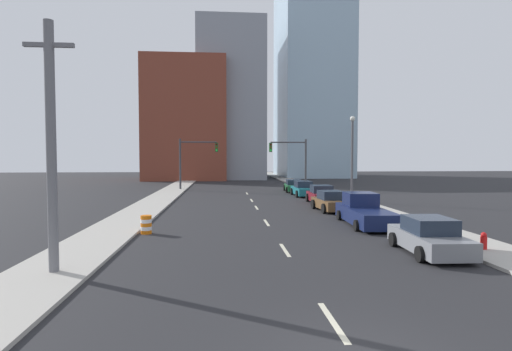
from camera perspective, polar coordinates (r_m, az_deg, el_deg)
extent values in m
cube|color=#ADA89E|center=(54.86, -10.90, -1.47)|extent=(2.95, 94.38, 0.13)
cube|color=#ADA89E|center=(55.67, 6.73, -1.38)|extent=(2.95, 94.38, 0.13)
cube|color=beige|center=(10.37, 10.90, -19.78)|extent=(0.16, 2.40, 0.01)
cube|color=beige|center=(17.29, 4.14, -10.56)|extent=(0.16, 2.40, 0.01)
cube|color=beige|center=(24.21, 1.51, -6.74)|extent=(0.16, 2.40, 0.01)
cube|color=beige|center=(31.26, 0.07, -4.61)|extent=(0.16, 2.40, 0.01)
cube|color=beige|center=(36.50, -0.64, -3.57)|extent=(0.16, 2.40, 0.01)
cube|color=beige|center=(43.42, -1.30, -2.58)|extent=(0.16, 2.40, 0.01)
cube|color=brown|center=(74.03, -9.78, 7.61)|extent=(14.00, 16.00, 20.81)
cube|color=gray|center=(78.15, -3.66, 10.05)|extent=(12.00, 20.00, 28.06)
cube|color=#99B7CC|center=(84.94, 7.88, 13.26)|extent=(13.00, 20.00, 39.28)
cylinder|color=#38383D|center=(48.68, -10.78, 1.57)|extent=(0.24, 0.24, 6.16)
cylinder|color=#38383D|center=(48.53, -8.24, 4.75)|extent=(4.36, 0.16, 0.16)
cube|color=#194C1E|center=(48.42, -5.65, 4.02)|extent=(0.34, 0.32, 1.10)
cylinder|color=#4C0C0C|center=(48.26, -5.66, 4.43)|extent=(0.22, 0.04, 0.22)
cylinder|color=#593F0C|center=(48.25, -5.65, 4.03)|extent=(0.22, 0.04, 0.22)
cylinder|color=#26E53F|center=(48.25, -5.65, 3.63)|extent=(0.22, 0.04, 0.22)
cylinder|color=#38383D|center=(49.47, 7.11, 1.61)|extent=(0.24, 0.24, 6.16)
cylinder|color=#38383D|center=(49.10, 4.63, 4.74)|extent=(4.36, 0.16, 0.16)
cube|color=#194C1E|center=(48.77, 2.10, 4.02)|extent=(0.34, 0.32, 1.10)
cylinder|color=#4C0C0C|center=(48.61, 2.12, 4.43)|extent=(0.22, 0.04, 0.22)
cylinder|color=#593F0C|center=(48.60, 2.12, 4.03)|extent=(0.22, 0.04, 0.22)
cylinder|color=#26E53F|center=(48.59, 2.12, 3.63)|extent=(0.22, 0.04, 0.22)
cylinder|color=slate|center=(14.82, -27.21, 3.33)|extent=(0.32, 0.32, 8.41)
cube|color=slate|center=(15.27, -27.49, 16.22)|extent=(1.60, 0.14, 0.14)
cylinder|color=orange|center=(21.52, -15.41, -7.77)|extent=(0.56, 0.56, 0.19)
cylinder|color=white|center=(21.49, -15.42, -7.27)|extent=(0.56, 0.56, 0.19)
cylinder|color=orange|center=(21.46, -15.42, -6.77)|extent=(0.56, 0.56, 0.19)
cylinder|color=white|center=(21.43, -15.43, -6.27)|extent=(0.56, 0.56, 0.19)
cylinder|color=orange|center=(21.40, -15.43, -5.77)|extent=(0.56, 0.56, 0.19)
cylinder|color=#4C4C51|center=(35.85, 13.56, 1.91)|extent=(0.20, 0.20, 7.08)
sphere|color=white|center=(36.01, 13.63, 7.91)|extent=(0.44, 0.44, 0.44)
cylinder|color=red|center=(19.28, 29.75, -8.55)|extent=(0.26, 0.26, 0.65)
sphere|color=red|center=(19.21, 29.77, -7.39)|extent=(0.23, 0.23, 0.23)
cube|color=slate|center=(18.00, 23.48, -8.57)|extent=(2.08, 4.45, 0.70)
cube|color=#1E2838|center=(17.89, 23.52, -6.48)|extent=(1.74, 2.04, 0.63)
cylinder|color=black|center=(18.89, 19.03, -8.62)|extent=(0.25, 0.63, 0.62)
cylinder|color=black|center=(19.65, 24.34, -8.28)|extent=(0.25, 0.63, 0.62)
cylinder|color=black|center=(16.45, 22.43, -10.35)|extent=(0.25, 0.63, 0.62)
cylinder|color=black|center=(17.32, 28.33, -9.82)|extent=(0.25, 0.63, 0.62)
cube|color=#141E47|center=(24.13, 15.29, -5.47)|extent=(2.29, 6.20, 0.83)
cube|color=#141E47|center=(24.90, 14.69, -3.31)|extent=(1.84, 1.92, 0.82)
cylinder|color=black|center=(25.70, 11.81, -5.57)|extent=(0.25, 0.62, 0.61)
cylinder|color=black|center=(26.27, 16.21, -5.44)|extent=(0.25, 0.62, 0.61)
cylinder|color=black|center=(22.09, 14.18, -6.94)|extent=(0.25, 0.62, 0.61)
cylinder|color=black|center=(22.75, 19.22, -6.73)|extent=(0.25, 0.62, 0.61)
cube|color=brown|center=(29.91, 10.65, -3.98)|extent=(2.06, 4.32, 0.66)
cube|color=#1E2838|center=(29.85, 10.66, -2.76)|extent=(1.71, 1.99, 0.62)
cylinder|color=black|center=(30.89, 8.20, -4.07)|extent=(0.26, 0.72, 0.71)
cylinder|color=black|center=(31.47, 11.52, -3.98)|extent=(0.26, 0.72, 0.71)
cylinder|color=black|center=(28.40, 9.68, -4.67)|extent=(0.26, 0.72, 0.71)
cylinder|color=black|center=(29.03, 13.25, -4.55)|extent=(0.26, 0.72, 0.71)
cube|color=maroon|center=(34.74, 9.31, -3.02)|extent=(2.04, 4.28, 0.70)
cube|color=#1E2838|center=(34.68, 9.32, -1.92)|extent=(1.73, 1.96, 0.65)
cylinder|color=black|center=(35.85, 7.34, -3.14)|extent=(0.25, 0.71, 0.71)
cylinder|color=black|center=(36.24, 10.39, -3.10)|extent=(0.25, 0.71, 0.71)
cylinder|color=black|center=(33.29, 8.13, -3.59)|extent=(0.25, 0.71, 0.71)
cylinder|color=black|center=(33.71, 11.39, -3.54)|extent=(0.25, 0.71, 0.71)
cube|color=#196B75|center=(40.81, 6.74, -2.17)|extent=(1.74, 4.78, 0.69)
cube|color=#1E2838|center=(40.76, 6.75, -1.24)|extent=(1.52, 2.15, 0.64)
cylinder|color=black|center=(42.11, 5.14, -2.28)|extent=(0.22, 0.70, 0.70)
cylinder|color=black|center=(42.45, 7.52, -2.25)|extent=(0.22, 0.70, 0.70)
cylinder|color=black|center=(39.20, 5.89, -2.64)|extent=(0.22, 0.70, 0.70)
cylinder|color=black|center=(39.58, 8.45, -2.61)|extent=(0.22, 0.70, 0.70)
cube|color=#1E6033|center=(45.96, 5.42, -1.70)|extent=(2.06, 4.63, 0.62)
cube|color=#1E2838|center=(45.92, 5.42, -0.96)|extent=(1.70, 2.13, 0.57)
cylinder|color=black|center=(47.27, 4.09, -1.77)|extent=(0.26, 0.65, 0.64)
cylinder|color=black|center=(47.49, 6.33, -1.76)|extent=(0.26, 0.65, 0.64)
cylinder|color=black|center=(44.48, 4.44, -2.05)|extent=(0.26, 0.65, 0.64)
cylinder|color=black|center=(44.71, 6.82, -2.04)|extent=(0.26, 0.65, 0.64)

